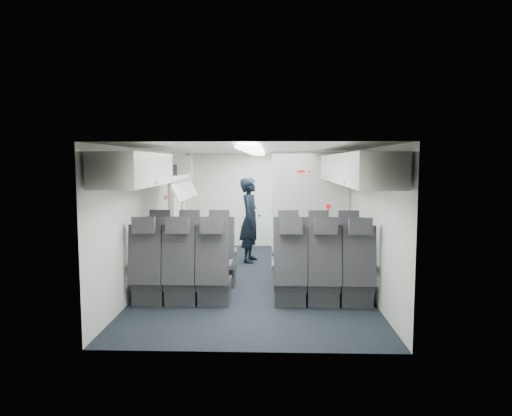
# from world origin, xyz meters

# --- Properties ---
(cabin_shell) EXTENTS (3.41, 6.01, 2.16)m
(cabin_shell) POSITION_xyz_m (0.00, 0.00, 1.12)
(cabin_shell) COLOR black
(cabin_shell) RESTS_ON ground
(seat_row_front) EXTENTS (3.33, 0.56, 1.24)m
(seat_row_front) POSITION_xyz_m (-0.00, -0.53, 0.40)
(seat_row_front) COLOR #262629
(seat_row_front) RESTS_ON cabin_shell
(seat_row_mid) EXTENTS (3.33, 0.56, 1.24)m
(seat_row_mid) POSITION_xyz_m (-0.00, -1.43, 0.40)
(seat_row_mid) COLOR #262629
(seat_row_mid) RESTS_ON cabin_shell
(overhead_bin_left_rear) EXTENTS (0.53, 1.80, 0.40)m
(overhead_bin_left_rear) POSITION_xyz_m (-1.40, -2.00, 1.86)
(overhead_bin_left_rear) COLOR silver
(overhead_bin_left_rear) RESTS_ON cabin_shell
(overhead_bin_left_front_open) EXTENTS (0.64, 1.70, 0.72)m
(overhead_bin_left_front_open) POSITION_xyz_m (-1.44, -0.25, 1.74)
(overhead_bin_left_front_open) COLOR #9E9E93
(overhead_bin_left_front_open) RESTS_ON cabin_shell
(overhead_bin_right_rear) EXTENTS (0.53, 1.80, 0.40)m
(overhead_bin_right_rear) POSITION_xyz_m (1.40, -2.00, 1.86)
(overhead_bin_right_rear) COLOR silver
(overhead_bin_right_rear) RESTS_ON cabin_shell
(overhead_bin_right_front) EXTENTS (0.53, 1.70, 0.40)m
(overhead_bin_right_front) POSITION_xyz_m (1.40, -0.25, 1.86)
(overhead_bin_right_front) COLOR silver
(overhead_bin_right_front) RESTS_ON cabin_shell
(bulkhead_partition) EXTENTS (1.40, 0.15, 2.13)m
(bulkhead_partition) POSITION_xyz_m (0.98, 0.80, 1.08)
(bulkhead_partition) COLOR silver
(bulkhead_partition) RESTS_ON cabin_shell
(galley_unit) EXTENTS (0.85, 0.52, 1.90)m
(galley_unit) POSITION_xyz_m (0.95, 2.72, 0.95)
(galley_unit) COLOR #939399
(galley_unit) RESTS_ON cabin_shell
(boarding_door) EXTENTS (0.12, 1.27, 1.86)m
(boarding_door) POSITION_xyz_m (-1.64, 1.55, 0.95)
(boarding_door) COLOR silver
(boarding_door) RESTS_ON cabin_shell
(flight_attendant) EXTENTS (0.48, 0.66, 1.65)m
(flight_attendant) POSITION_xyz_m (-0.14, 1.31, 0.83)
(flight_attendant) COLOR black
(flight_attendant) RESTS_ON ground
(carry_on_bag) EXTENTS (0.46, 0.35, 0.26)m
(carry_on_bag) POSITION_xyz_m (-1.44, -0.53, 1.78)
(carry_on_bag) COLOR black
(carry_on_bag) RESTS_ON overhead_bin_left_front_open
(papers) EXTENTS (0.18, 0.08, 0.13)m
(papers) POSITION_xyz_m (0.05, 1.26, 1.00)
(papers) COLOR white
(papers) RESTS_ON flight_attendant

